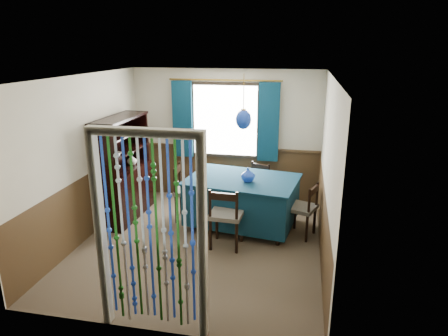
% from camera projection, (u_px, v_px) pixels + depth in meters
% --- Properties ---
extents(floor, '(4.00, 4.00, 0.00)m').
position_uv_depth(floor, '(201.00, 243.00, 6.12)').
color(floor, brown).
rests_on(floor, ground).
extents(ceiling, '(4.00, 4.00, 0.00)m').
position_uv_depth(ceiling, '(197.00, 77.00, 5.38)').
color(ceiling, silver).
rests_on(ceiling, ground).
extents(wall_back, '(3.60, 0.00, 3.60)m').
position_uv_depth(wall_back, '(226.00, 136.00, 7.63)').
color(wall_back, beige).
rests_on(wall_back, ground).
extents(wall_front, '(3.60, 0.00, 3.60)m').
position_uv_depth(wall_front, '(147.00, 223.00, 3.88)').
color(wall_front, beige).
rests_on(wall_front, ground).
extents(wall_left, '(0.00, 4.00, 4.00)m').
position_uv_depth(wall_left, '(85.00, 158.00, 6.09)').
color(wall_left, beige).
rests_on(wall_left, ground).
extents(wall_right, '(0.00, 4.00, 4.00)m').
position_uv_depth(wall_right, '(327.00, 173.00, 5.42)').
color(wall_right, beige).
rests_on(wall_right, ground).
extents(wainscot_back, '(3.60, 0.00, 3.60)m').
position_uv_depth(wainscot_back, '(226.00, 173.00, 7.83)').
color(wainscot_back, '#442F19').
rests_on(wainscot_back, ground).
extents(wainscot_front, '(3.60, 0.00, 3.60)m').
position_uv_depth(wainscot_front, '(152.00, 289.00, 4.11)').
color(wainscot_front, '#442F19').
rests_on(wainscot_front, ground).
extents(wainscot_left, '(0.00, 4.00, 4.00)m').
position_uv_depth(wainscot_left, '(91.00, 204.00, 6.31)').
color(wainscot_left, '#442F19').
rests_on(wainscot_left, ground).
extents(wainscot_right, '(0.00, 4.00, 4.00)m').
position_uv_depth(wainscot_right, '(322.00, 223.00, 5.64)').
color(wainscot_right, '#442F19').
rests_on(wainscot_right, ground).
extents(window, '(1.32, 0.12, 1.42)m').
position_uv_depth(window, '(225.00, 120.00, 7.49)').
color(window, black).
rests_on(window, wall_back).
extents(doorway, '(1.16, 0.12, 2.18)m').
position_uv_depth(doorway, '(150.00, 239.00, 3.99)').
color(doorway, silver).
rests_on(doorway, ground).
extents(dining_table, '(1.91, 1.45, 0.84)m').
position_uv_depth(dining_table, '(242.00, 199.00, 6.56)').
color(dining_table, '#0C2D40').
rests_on(dining_table, floor).
extents(chair_near, '(0.49, 0.47, 0.95)m').
position_uv_depth(chair_near, '(226.00, 216.00, 5.87)').
color(chair_near, black).
rests_on(chair_near, floor).
extents(chair_far, '(0.56, 0.55, 0.86)m').
position_uv_depth(chair_far, '(256.00, 186.00, 7.23)').
color(chair_far, black).
rests_on(chair_far, floor).
extents(chair_left, '(0.50, 0.52, 0.97)m').
position_uv_depth(chair_left, '(187.00, 191.00, 6.84)').
color(chair_left, black).
rests_on(chair_left, floor).
extents(chair_right, '(0.53, 0.55, 0.87)m').
position_uv_depth(chair_right, '(303.00, 208.00, 6.23)').
color(chair_right, black).
rests_on(chair_right, floor).
extents(sideboard, '(0.51, 1.37, 1.77)m').
position_uv_depth(sideboard, '(124.00, 183.00, 6.91)').
color(sideboard, black).
rests_on(sideboard, floor).
extents(pendant_lamp, '(0.24, 0.24, 0.85)m').
position_uv_depth(pendant_lamp, '(243.00, 119.00, 6.17)').
color(pendant_lamp, olive).
rests_on(pendant_lamp, ceiling).
extents(vase_table, '(0.23, 0.23, 0.21)m').
position_uv_depth(vase_table, '(248.00, 175.00, 6.28)').
color(vase_table, '#17389F').
rests_on(vase_table, dining_table).
extents(bowl_shelf, '(0.23, 0.23, 0.05)m').
position_uv_depth(bowl_shelf, '(116.00, 154.00, 6.40)').
color(bowl_shelf, beige).
rests_on(bowl_shelf, sideboard).
extents(vase_sideboard, '(0.23, 0.23, 0.19)m').
position_uv_depth(vase_sideboard, '(132.00, 159.00, 7.02)').
color(vase_sideboard, beige).
rests_on(vase_sideboard, sideboard).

